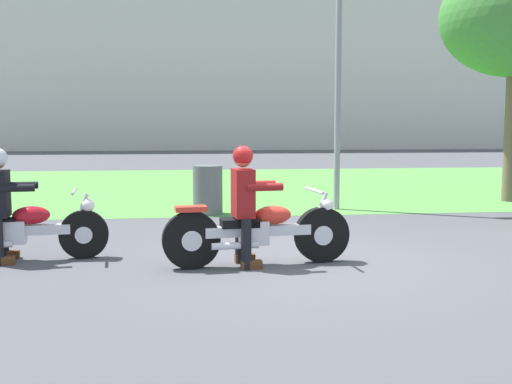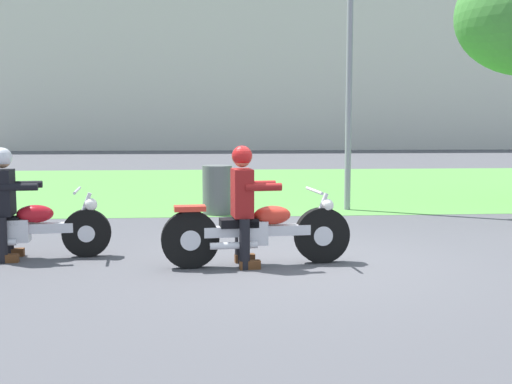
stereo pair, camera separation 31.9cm
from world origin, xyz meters
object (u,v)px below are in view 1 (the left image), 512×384
object	(u,v)px
motorcycle_lead	(259,232)
rider_follow	(0,196)
trash_can	(208,190)
rider_lead	(244,196)
motorcycle_follow	(17,231)
streetlight_pole	(345,30)

from	to	relation	value
motorcycle_lead	rider_follow	size ratio (longest dim) A/B	1.63
rider_follow	trash_can	size ratio (longest dim) A/B	1.52
rider_lead	rider_follow	distance (m)	2.94
rider_lead	motorcycle_follow	distance (m)	2.81
motorcycle_follow	streetlight_pole	distance (m)	7.28
rider_lead	rider_follow	size ratio (longest dim) A/B	1.02
rider_follow	motorcycle_lead	bearing A→B (deg)	-16.21
rider_lead	trash_can	xyz separation A→B (m)	(-0.25, 4.33, -0.37)
motorcycle_follow	streetlight_pole	world-z (taller)	streetlight_pole
rider_lead	streetlight_pole	bearing A→B (deg)	56.90
trash_can	streetlight_pole	bearing A→B (deg)	8.45
streetlight_pole	trash_can	xyz separation A→B (m)	(-2.66, -0.40, -3.01)
trash_can	rider_lead	bearing A→B (deg)	-86.70
motorcycle_follow	trash_can	xyz separation A→B (m)	(2.47, 3.75, 0.08)
motorcycle_lead	motorcycle_follow	size ratio (longest dim) A/B	1.03
rider_follow	streetlight_pole	distance (m)	7.24
rider_lead	trash_can	distance (m)	4.35
motorcycle_lead	rider_follow	world-z (taller)	rider_follow
rider_lead	motorcycle_follow	size ratio (longest dim) A/B	0.65
rider_lead	motorcycle_follow	bearing A→B (deg)	161.95
motorcycle_lead	motorcycle_follow	bearing A→B (deg)	162.92
streetlight_pole	trash_can	bearing A→B (deg)	-171.55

